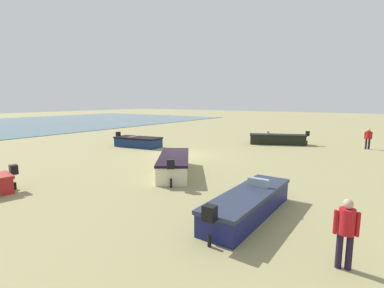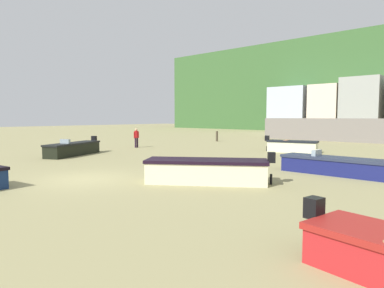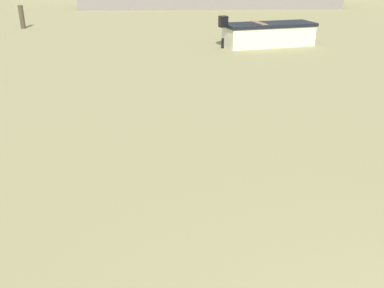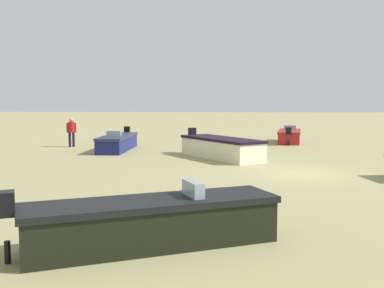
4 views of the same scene
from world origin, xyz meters
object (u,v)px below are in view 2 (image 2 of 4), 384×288
at_px(boat_cream_2, 207,171).
at_px(mooring_post_near_water, 217,136).
at_px(boat_navy_4, 334,165).
at_px(beach_walker_foreground, 136,136).
at_px(boat_cream_3, 292,146).
at_px(boat_black_5, 73,149).

relative_size(boat_cream_2, mooring_post_near_water, 4.37).
relative_size(boat_navy_4, beach_walker_foreground, 3.03).
height_order(boat_cream_3, mooring_post_near_water, boat_cream_3).
distance_m(boat_cream_3, mooring_post_near_water, 12.05).
xyz_separation_m(boat_navy_4, mooring_post_near_water, (-16.67, 12.77, 0.13)).
bearing_deg(boat_navy_4, boat_black_5, 105.02).
bearing_deg(boat_black_5, beach_walker_foreground, -101.43).
bearing_deg(mooring_post_near_water, boat_navy_4, -37.46).
xyz_separation_m(boat_cream_3, boat_black_5, (-9.95, -11.72, 0.00)).
bearing_deg(beach_walker_foreground, boat_cream_2, -120.29).
xyz_separation_m(boat_cream_2, boat_navy_4, (2.98, 5.35, -0.07)).
relative_size(boat_navy_4, boat_black_5, 1.03).
height_order(boat_cream_3, beach_walker_foreground, beach_walker_foreground).
relative_size(boat_black_5, mooring_post_near_water, 4.40).
xyz_separation_m(boat_cream_2, boat_cream_3, (-2.77, 13.03, -0.03)).
bearing_deg(mooring_post_near_water, boat_cream_2, -52.94).
height_order(boat_navy_4, boat_black_5, boat_black_5).
distance_m(boat_cream_2, mooring_post_near_water, 22.72).
bearing_deg(boat_black_5, boat_navy_4, 170.21).
bearing_deg(boat_cream_3, boat_cream_2, -1.74).
xyz_separation_m(boat_cream_3, beach_walker_foreground, (-11.43, -5.20, 0.51)).
distance_m(boat_cream_2, beach_walker_foreground, 16.22).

